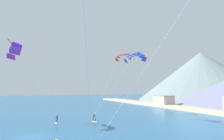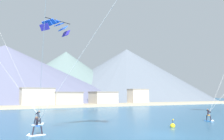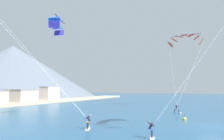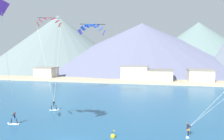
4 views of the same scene
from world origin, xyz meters
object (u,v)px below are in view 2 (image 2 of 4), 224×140
object	(u,v)px
race_marker_buoy	(173,126)
kitesurfer_mid_center	(35,130)
kitesurfer_near_lead	(39,120)
kitesurfer_near_trail	(210,118)
parafoil_kite_distant_high_outer	(56,26)

from	to	relation	value
race_marker_buoy	kitesurfer_mid_center	bearing A→B (deg)	173.52
kitesurfer_mid_center	kitesurfer_near_lead	bearing A→B (deg)	74.34
race_marker_buoy	kitesurfer_near_lead	bearing A→B (deg)	142.03
kitesurfer_near_trail	kitesurfer_mid_center	size ratio (longest dim) A/B	1.00
kitesurfer_mid_center	parafoil_kite_distant_high_outer	world-z (taller)	parafoil_kite_distant_high_outer
race_marker_buoy	kitesurfer_near_trail	bearing A→B (deg)	13.23
parafoil_kite_distant_high_outer	race_marker_buoy	world-z (taller)	parafoil_kite_distant_high_outer
kitesurfer_near_trail	parafoil_kite_distant_high_outer	distance (m)	27.31
parafoil_kite_distant_high_outer	kitesurfer_near_lead	bearing A→B (deg)	-116.89
kitesurfer_near_trail	parafoil_kite_distant_high_outer	bearing A→B (deg)	136.58
kitesurfer_mid_center	race_marker_buoy	distance (m)	14.82
kitesurfer_near_trail	kitesurfer_mid_center	bearing A→B (deg)	-179.15
kitesurfer_near_lead	kitesurfer_mid_center	size ratio (longest dim) A/B	1.02
parafoil_kite_distant_high_outer	race_marker_buoy	distance (m)	24.67
kitesurfer_near_lead	kitesurfer_near_trail	bearing A→B (deg)	-20.10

